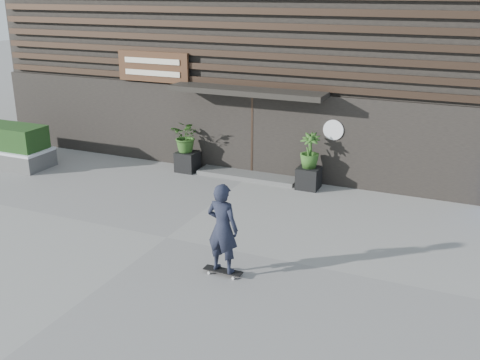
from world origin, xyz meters
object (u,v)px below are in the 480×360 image
at_px(planter_pot_left, 187,161).
at_px(skateboarder, 223,228).
at_px(raised_bed, 0,156).
at_px(planter_pot_right, 309,178).

relative_size(planter_pot_left, skateboarder, 0.32).
bearing_deg(raised_bed, skateboarder, -21.34).
relative_size(planter_pot_right, skateboarder, 0.32).
height_order(planter_pot_left, skateboarder, skateboarder).
bearing_deg(skateboarder, raised_bed, 158.66).
xyz_separation_m(planter_pot_right, skateboarder, (-0.02, -5.43, 0.67)).
xyz_separation_m(planter_pot_left, raised_bed, (-5.77, -1.69, -0.05)).
bearing_deg(planter_pot_right, planter_pot_left, 180.00).
distance_m(planter_pot_right, raised_bed, 9.72).
height_order(planter_pot_right, skateboarder, skateboarder).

